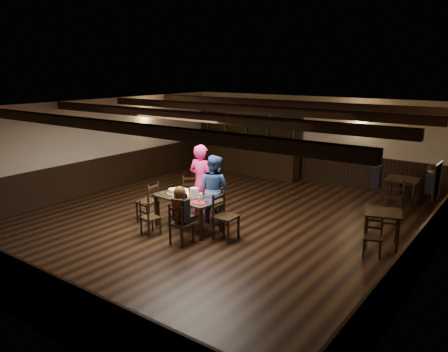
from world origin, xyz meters
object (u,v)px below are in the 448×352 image
Objects in this scene: man_blue at (214,189)px; woman_pink at (201,182)px; bar_counter at (245,151)px; dining_table at (188,200)px; chair_near_right at (179,222)px; chair_near_left at (148,215)px; cake at (174,191)px.

woman_pink is at bearing -3.72° from man_blue.
bar_counter is (-2.29, 4.75, -0.09)m from man_blue.
chair_near_right is at bearing -60.60° from dining_table.
chair_near_left is 0.18× the size of bar_counter.
woman_pink is at bearing -68.20° from bar_counter.
chair_near_right is 0.20× the size of bar_counter.
cake is 0.08× the size of bar_counter.
chair_near_right is at bearing 99.46° from man_blue.
dining_table is 5.83m from bar_counter.
cake reaches higher than dining_table.
dining_table is at bearing -69.14° from bar_counter.
chair_near_left is at bearing 66.41° from man_blue.
chair_near_right is at bearing -43.89° from cake.
man_blue is at bearing 173.89° from woman_pink.
woman_pink is 0.42× the size of bar_counter.
cake is 5.64m from bar_counter.
chair_near_right reaches higher than cake.
chair_near_right is 6.76m from bar_counter.
cake is at bearing -73.12° from bar_counter.
man_blue reaches higher than chair_near_left.
woman_pink reaches higher than chair_near_left.
man_blue reaches higher than dining_table.
cake is (0.01, 0.86, 0.35)m from chair_near_left.
woman_pink is at bearing 112.81° from chair_near_right.
chair_near_right is (0.46, -0.82, -0.16)m from dining_table.
chair_near_right is 1.28m from cake.
bar_counter reaches higher than chair_near_right.
chair_near_right is 0.47× the size of woman_pink.
man_blue is at bearing 73.11° from dining_table.
woman_pink is 0.41m from man_blue.
bar_counter is at bearing -70.55° from woman_pink.
chair_near_left is at bearing 179.76° from chair_near_right.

